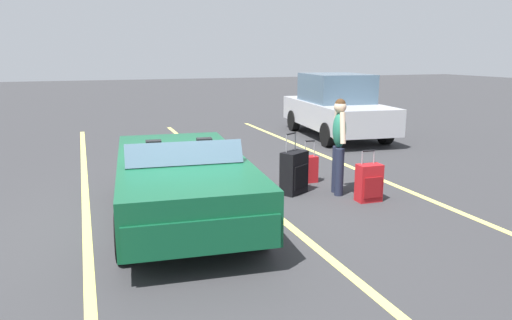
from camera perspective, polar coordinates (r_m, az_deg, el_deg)
name	(u,v)px	position (r m, az deg, el deg)	size (l,w,h in m)	color
ground_plane	(183,219)	(7.14, -8.71, -7.01)	(80.00, 80.00, 0.00)	#333335
lot_line_near	(87,230)	(7.03, -19.63, -7.95)	(18.00, 0.12, 0.01)	#EAE066
lot_line_mid	(269,209)	(7.50, 1.52, -5.89)	(18.00, 0.12, 0.01)	#EAE066
lot_line_far	(411,192)	(8.82, 18.11, -3.69)	(18.00, 0.12, 0.01)	#EAE066
convertible_car	(184,184)	(6.77, -8.68, -2.89)	(4.28, 2.13, 1.24)	#0F4C2D
suitcase_large_black	(294,173)	(8.25, 4.61, -1.52)	(0.49, 0.56, 1.06)	black
suitcase_medium_bright	(369,183)	(8.02, 13.41, -2.69)	(0.27, 0.41, 0.85)	red
suitcase_small_carryon	(308,169)	(9.02, 6.25, -1.10)	(0.22, 0.34, 0.82)	red
traveler_person	(339,141)	(8.21, 9.92, 2.25)	(0.60, 0.29, 1.65)	#1E2338
parked_sedan_far	(336,106)	(14.08, 9.58, 6.36)	(4.66, 2.25, 1.82)	#B2B2B7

